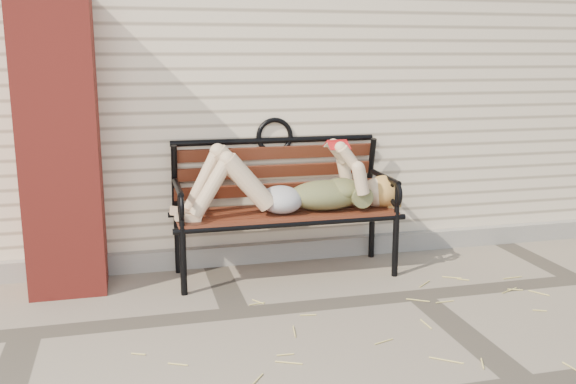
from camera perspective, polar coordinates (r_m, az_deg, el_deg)
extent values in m
plane|color=gray|center=(4.50, 11.46, -8.98)|extent=(80.00, 80.00, 0.00)
cube|color=beige|center=(7.02, 1.24, 11.33)|extent=(8.00, 4.00, 3.00)
cube|color=#A09A91|center=(5.32, 7.00, -4.64)|extent=(8.00, 0.10, 0.15)
cube|color=maroon|center=(4.58, -19.55, 3.86)|extent=(0.50, 0.50, 2.00)
cylinder|color=black|center=(4.41, -9.30, -6.14)|extent=(0.05, 0.05, 0.47)
cylinder|color=black|center=(4.85, -9.79, -4.43)|extent=(0.05, 0.05, 0.47)
cylinder|color=black|center=(4.77, 9.53, -4.70)|extent=(0.05, 0.05, 0.47)
cylinder|color=black|center=(5.19, 7.46, -3.26)|extent=(0.05, 0.05, 0.47)
cube|color=maroon|center=(4.68, -0.21, -1.88)|extent=(1.58, 0.51, 0.03)
cylinder|color=black|center=(4.47, 0.51, -2.86)|extent=(1.67, 0.04, 0.04)
cylinder|color=black|center=(4.91, -0.88, -1.47)|extent=(1.67, 0.04, 0.04)
torus|color=black|center=(4.92, -1.20, 4.98)|extent=(0.29, 0.04, 0.29)
ellipsoid|color=#093042|center=(4.70, 3.33, -0.28)|extent=(0.56, 0.32, 0.22)
ellipsoid|color=#093042|center=(4.73, 4.78, 0.23)|extent=(0.27, 0.31, 0.17)
ellipsoid|color=#A4A4A9|center=(4.62, -0.62, -0.69)|extent=(0.31, 0.35, 0.20)
sphere|color=beige|center=(4.84, 7.93, -0.02)|extent=(0.23, 0.23, 0.23)
ellipsoid|color=tan|center=(4.86, 8.50, 0.07)|extent=(0.26, 0.26, 0.24)
cube|color=#B51417|center=(4.66, 4.37, 4.54)|extent=(0.15, 0.02, 0.02)
cube|color=white|center=(4.62, 4.54, 4.12)|extent=(0.15, 0.09, 0.05)
cube|color=white|center=(4.70, 4.20, 4.27)|extent=(0.15, 0.09, 0.05)
cube|color=#B51417|center=(4.62, 4.55, 4.17)|extent=(0.16, 0.10, 0.05)
cube|color=#B51417|center=(4.70, 4.19, 4.32)|extent=(0.16, 0.10, 0.05)
cylinder|color=#D4C067|center=(4.97, 14.75, -7.04)|extent=(0.04, 0.14, 0.01)
cylinder|color=#D4C067|center=(3.55, 11.62, -14.96)|extent=(0.09, 0.16, 0.01)
cylinder|color=#D4C067|center=(4.13, 5.89, -10.70)|extent=(0.01, 0.15, 0.01)
cylinder|color=#D4C067|center=(5.10, 20.40, -6.90)|extent=(0.02, 0.11, 0.01)
cylinder|color=#D4C067|center=(4.60, 18.89, -8.90)|extent=(0.06, 0.09, 0.01)
cylinder|color=#D4C067|center=(3.54, 3.27, -14.77)|extent=(0.04, 0.14, 0.01)
cylinder|color=#D4C067|center=(4.23, -9.54, -10.24)|extent=(0.14, 0.04, 0.01)
cylinder|color=#D4C067|center=(3.69, 6.53, -13.66)|extent=(0.14, 0.07, 0.01)
cylinder|color=#D4C067|center=(3.94, 6.20, -11.89)|extent=(0.04, 0.14, 0.01)
cylinder|color=#D4C067|center=(4.22, 23.46, -11.22)|extent=(0.12, 0.15, 0.01)
cylinder|color=#D4C067|center=(4.06, 19.62, -11.80)|extent=(0.09, 0.07, 0.01)
cylinder|color=#D4C067|center=(3.60, 18.77, -14.97)|extent=(0.15, 0.06, 0.01)
cylinder|color=#D4C067|center=(3.77, 10.20, -13.18)|extent=(0.08, 0.03, 0.01)
cylinder|color=#D4C067|center=(3.41, -6.01, -15.92)|extent=(0.07, 0.07, 0.01)
cylinder|color=#D4C067|center=(4.07, 4.83, -11.05)|extent=(0.16, 0.07, 0.01)
cylinder|color=#D4C067|center=(4.42, -1.73, -9.08)|extent=(0.05, 0.17, 0.01)
cylinder|color=#D4C067|center=(4.39, 23.99, -10.30)|extent=(0.06, 0.15, 0.01)
cylinder|color=#D4C067|center=(3.72, 7.60, -13.45)|extent=(0.03, 0.13, 0.01)
cylinder|color=#D4C067|center=(4.62, 16.72, -8.64)|extent=(0.05, 0.12, 0.01)
cylinder|color=#D4C067|center=(4.87, 13.62, -7.37)|extent=(0.02, 0.17, 0.01)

